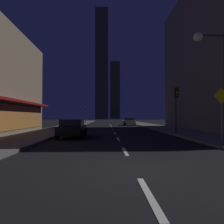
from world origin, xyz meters
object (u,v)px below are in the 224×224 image
Objects in this scene: traffic_light_far_left at (85,110)px; car_parked_far at (129,121)px; car_parked_near at (73,128)px; pedestrian_crossing_sign at (221,111)px; traffic_light_near_right at (176,100)px; street_lamp_right at (211,60)px; fire_hydrant_far_left at (64,127)px.

car_parked_far is at bearing -33.61° from traffic_light_far_left.
pedestrian_crossing_sign is at bearing -28.46° from car_parked_near.
pedestrian_crossing_sign reaches higher than car_parked_far.
traffic_light_near_right is (9.10, 1.73, 2.45)m from car_parked_near.
street_lamp_right is at bearing 110.41° from pedestrian_crossing_sign.
traffic_light_far_left is at bearing 108.83° from street_lamp_right.
car_parked_near is at bearing -108.54° from car_parked_far.
car_parked_near is 9.58m from traffic_light_near_right.
car_parked_near is 7.90m from fire_hydrant_far_left.
car_parked_far is at bearing 95.50° from traffic_light_near_right.
pedestrian_crossing_sign is (11.50, -12.54, 1.56)m from fire_hydrant_far_left.
car_parked_far is 1.34× the size of pedestrian_crossing_sign.
fire_hydrant_far_left is at bearing 152.92° from traffic_light_near_right.
car_parked_far is 0.64× the size of street_lamp_right.
traffic_light_far_left reaches higher than fire_hydrant_far_left.
fire_hydrant_far_left is 0.21× the size of pedestrian_crossing_sign.
car_parked_near is 6.48× the size of fire_hydrant_far_left.
traffic_light_near_right is at bearing 10.75° from car_parked_near.
traffic_light_near_right is at bearing -27.08° from fire_hydrant_far_left.
car_parked_near is 10.54m from pedestrian_crossing_sign.
fire_hydrant_far_left is (-2.30, 7.56, -0.29)m from car_parked_near.
traffic_light_near_right is (1.90, -19.74, 2.45)m from car_parked_far.
car_parked_near is 10.89m from street_lamp_right.
traffic_light_near_right is 1.33× the size of pedestrian_crossing_sign.
fire_hydrant_far_left is 0.16× the size of traffic_light_near_right.
traffic_light_far_left is at bearing 108.86° from pedestrian_crossing_sign.
car_parked_near and car_parked_far have the same top height.
car_parked_far is 1.01× the size of traffic_light_near_right.
car_parked_far reaches higher than fire_hydrant_far_left.
traffic_light_far_left reaches higher than pedestrian_crossing_sign.
car_parked_far is at bearing 71.46° from car_parked_near.
traffic_light_near_right reaches higher than car_parked_near.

